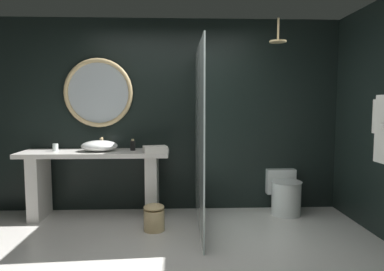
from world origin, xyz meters
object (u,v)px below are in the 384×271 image
(tumbler_cup, at_px, (55,147))
(folded_hand_towel, at_px, (155,149))
(rain_shower_head, at_px, (278,40))
(waste_bin, at_px, (154,217))
(vessel_sink, at_px, (99,146))
(round_wall_mirror, at_px, (98,93))
(soap_dispenser, at_px, (133,145))
(toilet, at_px, (285,193))

(tumbler_cup, height_order, folded_hand_towel, tumbler_cup)
(rain_shower_head, height_order, waste_bin, rain_shower_head)
(rain_shower_head, bearing_deg, waste_bin, -166.96)
(vessel_sink, relative_size, waste_bin, 1.47)
(rain_shower_head, xyz_separation_m, waste_bin, (-1.50, -0.35, -2.08))
(round_wall_mirror, xyz_separation_m, rain_shower_head, (2.28, -0.43, 0.63))
(waste_bin, bearing_deg, vessel_sink, 145.18)
(soap_dispenser, height_order, folded_hand_towel, soap_dispenser)
(tumbler_cup, distance_m, rain_shower_head, 3.10)
(toilet, bearing_deg, round_wall_mirror, 175.21)
(toilet, relative_size, waste_bin, 1.85)
(tumbler_cup, height_order, toilet, tumbler_cup)
(vessel_sink, bearing_deg, folded_hand_towel, -12.46)
(round_wall_mirror, bearing_deg, rain_shower_head, -10.78)
(vessel_sink, height_order, soap_dispenser, vessel_sink)
(vessel_sink, xyz_separation_m, tumbler_cup, (-0.57, 0.05, -0.02))
(folded_hand_towel, bearing_deg, toilet, 7.74)
(vessel_sink, relative_size, tumbler_cup, 4.84)
(waste_bin, bearing_deg, rain_shower_head, 13.04)
(soap_dispenser, distance_m, toilet, 2.11)
(vessel_sink, height_order, rain_shower_head, rain_shower_head)
(rain_shower_head, distance_m, waste_bin, 2.59)
(round_wall_mirror, xyz_separation_m, folded_hand_towel, (0.78, -0.44, -0.71))
(toilet, bearing_deg, soap_dispenser, -179.57)
(round_wall_mirror, bearing_deg, folded_hand_towel, -29.52)
(round_wall_mirror, relative_size, waste_bin, 2.95)
(vessel_sink, bearing_deg, waste_bin, -34.82)
(tumbler_cup, height_order, round_wall_mirror, round_wall_mirror)
(soap_dispenser, bearing_deg, vessel_sink, -171.97)
(vessel_sink, xyz_separation_m, folded_hand_towel, (0.72, -0.16, -0.03))
(round_wall_mirror, bearing_deg, soap_dispenser, -25.21)
(toilet, bearing_deg, folded_hand_towel, -172.26)
(soap_dispenser, bearing_deg, toilet, 0.43)
(vessel_sink, bearing_deg, soap_dispenser, 8.03)
(tumbler_cup, xyz_separation_m, round_wall_mirror, (0.51, 0.23, 0.70))
(rain_shower_head, bearing_deg, toilet, 48.20)
(soap_dispenser, distance_m, rain_shower_head, 2.25)
(vessel_sink, relative_size, rain_shower_head, 1.58)
(vessel_sink, distance_m, rain_shower_head, 2.59)
(toilet, bearing_deg, vessel_sink, -178.26)
(soap_dispenser, xyz_separation_m, folded_hand_towel, (0.30, -0.22, -0.03))
(waste_bin, distance_m, folded_hand_towel, 0.82)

